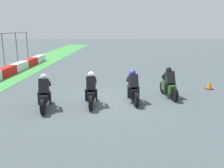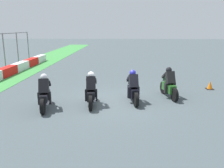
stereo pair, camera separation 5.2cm
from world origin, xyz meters
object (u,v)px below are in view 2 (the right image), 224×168
at_px(rider_lane_a, 169,85).
at_px(traffic_cone, 210,85).
at_px(rider_lane_d, 45,95).
at_px(rider_lane_b, 133,89).
at_px(rider_lane_c, 91,92).

height_order(rider_lane_a, traffic_cone, rider_lane_a).
bearing_deg(rider_lane_d, rider_lane_a, -80.86).
bearing_deg(rider_lane_b, rider_lane_a, -74.85).
distance_m(rider_lane_a, rider_lane_c, 3.94).
relative_size(rider_lane_a, traffic_cone, 4.33).
height_order(rider_lane_c, rider_lane_d, same).
relative_size(rider_lane_c, rider_lane_d, 1.01).
distance_m(rider_lane_c, traffic_cone, 7.03).
bearing_deg(rider_lane_d, rider_lane_b, -83.73).
relative_size(rider_lane_a, rider_lane_d, 1.00).
height_order(rider_lane_a, rider_lane_d, same).
bearing_deg(rider_lane_a, rider_lane_c, 98.50).
relative_size(rider_lane_b, traffic_cone, 4.35).
bearing_deg(rider_lane_d, traffic_cone, -76.09).
xyz_separation_m(rider_lane_a, rider_lane_d, (-1.92, 5.61, 0.00)).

